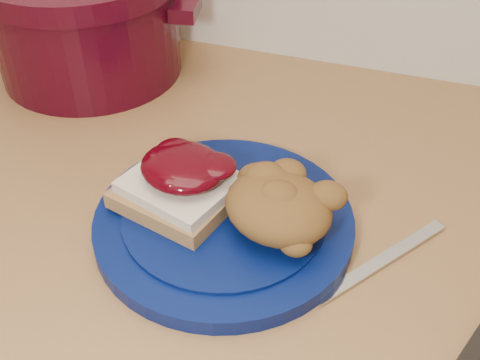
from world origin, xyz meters
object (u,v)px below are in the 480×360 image
(plate, at_px, (224,222))
(butter_knife, at_px, (382,260))
(dutch_oven, at_px, (86,19))
(pepper_grinder, at_px, (16,22))

(plate, height_order, butter_knife, plate)
(dutch_oven, bearing_deg, pepper_grinder, -171.45)
(butter_knife, bearing_deg, plate, 127.12)
(butter_knife, xyz_separation_m, dutch_oven, (-0.44, 0.24, 0.07))
(plate, relative_size, dutch_oven, 0.83)
(butter_knife, height_order, dutch_oven, dutch_oven)
(plate, distance_m, pepper_grinder, 0.45)
(dutch_oven, height_order, pepper_grinder, dutch_oven)
(dutch_oven, xyz_separation_m, pepper_grinder, (-0.10, -0.02, -0.01))
(butter_knife, distance_m, dutch_oven, 0.50)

